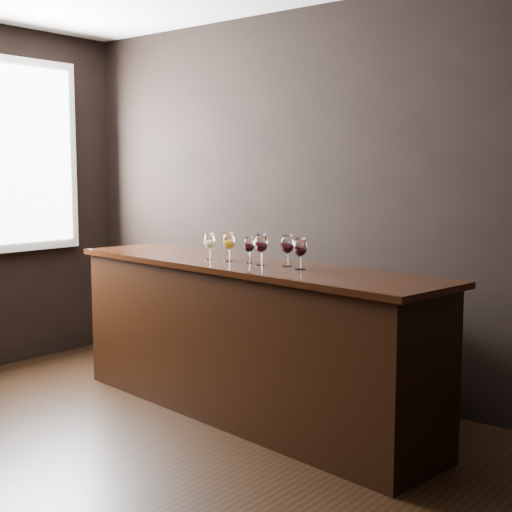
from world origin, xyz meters
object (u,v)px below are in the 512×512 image
Objects in this scene: glass_amber at (229,242)px; glass_red_d at (300,248)px; glass_red_b at (261,244)px; glass_white at (209,242)px; glass_red_a at (249,245)px; bar_counter at (245,342)px; back_bar_shelf at (257,334)px; glass_red_c at (287,245)px.

glass_red_d is (0.60, -0.04, 0.00)m from glass_amber.
glass_amber is 0.95× the size of glass_red_b.
glass_red_a is at bearing 9.12° from glass_white.
glass_red_a is at bearing 9.98° from glass_amber.
bar_counter reaches higher than back_bar_shelf.
bar_counter is 14.49× the size of glass_red_d.
glass_amber is 0.30m from glass_red_b.
back_bar_shelf is at bearing 140.66° from glass_red_c.
glass_amber is at bearing -67.62° from back_bar_shelf.
glass_red_d is at bearing 2.68° from bar_counter.
bar_counter is 0.71m from glass_white.
glass_red_d reaches higher than glass_amber.
glass_white is 0.90× the size of glass_red_b.
bar_counter is 0.65m from glass_red_a.
glass_red_a is 0.87× the size of glass_red_d.
glass_white is 0.31m from glass_red_a.
back_bar_shelf is 10.70× the size of glass_red_c.
glass_white is at bearing -81.16° from back_bar_shelf.
glass_red_a is (0.15, 0.03, -0.01)m from glass_amber.
glass_red_b is at bearing -3.31° from bar_counter.
glass_red_b reaches higher than glass_red_d.
glass_white is 0.61m from glass_red_c.
glass_red_d is at bearing -25.30° from glass_red_c.
glass_white is at bearing -167.59° from bar_counter.
glass_red_c is at bearing 4.16° from glass_amber.
glass_white is 0.76m from glass_red_d.
glass_amber reaches higher than glass_white.
back_bar_shelf is 1.00m from glass_white.
back_bar_shelf is 12.56× the size of glass_red_a.
bar_counter is at bearing 175.16° from glass_red_d.
back_bar_shelf is at bearing 98.84° from glass_white.
glass_white is at bearing -171.75° from glass_amber.
back_bar_shelf is (-0.39, 0.61, -0.11)m from bar_counter.
glass_red_d reaches higher than bar_counter.
back_bar_shelf is 11.80× the size of glass_white.
glass_red_d is at bearing -1.73° from glass_red_b.
glass_amber is 0.96× the size of glass_red_c.
bar_counter is at bearing 169.17° from glass_red_b.
glass_red_b reaches higher than back_bar_shelf.
glass_white is 0.16m from glass_amber.
glass_red_d is (0.45, -0.06, 0.02)m from glass_red_a.
glass_red_c is (0.61, 0.06, 0.01)m from glass_white.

